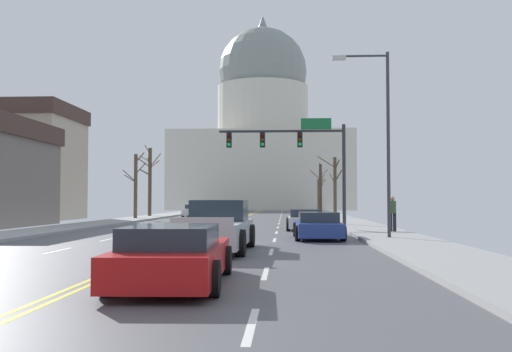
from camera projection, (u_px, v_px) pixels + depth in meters
The scene contains 18 objects.
ground at pixel (182, 243), 21.22m from camera, with size 20.00×180.00×0.20m.
signal_gantry at pixel (298, 148), 34.53m from camera, with size 7.91×0.41×6.63m.
street_lamp_right at pixel (380, 126), 22.81m from camera, with size 2.35×0.24×7.66m.
capitol_building at pixel (263, 137), 97.32m from camera, with size 29.97×22.44×34.45m.
sedan_near_00 at pixel (305, 220), 30.67m from camera, with size 2.08×4.48×1.15m.
sedan_near_01 at pixel (318, 226), 23.67m from camera, with size 2.09×4.66×1.15m.
pickup_truck_near_02 at pixel (217, 228), 18.13m from camera, with size 2.32×5.54×1.66m.
sedan_near_03 at pixel (174, 256), 10.89m from camera, with size 2.17×4.74×1.17m.
sedan_oncoming_00 at pixel (214, 213), 43.22m from camera, with size 2.05×4.62×1.28m.
sedan_oncoming_01 at pixel (195, 211), 54.80m from camera, with size 2.14×4.41×1.19m.
sedan_oncoming_02 at pixel (207, 209), 65.83m from camera, with size 2.20×4.76×1.32m.
flank_building_00 at pixel (24, 162), 46.23m from camera, with size 8.33×8.17×9.57m.
bare_tree_00 at pixel (319, 192), 75.36m from camera, with size 1.24×1.80×4.98m.
bare_tree_01 at pixel (150, 180), 52.87m from camera, with size 2.71×1.54×6.80m.
bare_tree_02 at pixel (320, 187), 69.76m from camera, with size 2.34×2.55×6.18m.
bare_tree_03 at pixel (136, 184), 46.43m from camera, with size 1.64×1.90×5.64m.
bare_tree_04 at pixel (335, 185), 49.86m from camera, with size 2.23×1.07×5.46m.
pedestrian_00 at pixel (393, 212), 26.73m from camera, with size 0.35×0.34×1.70m.
Camera 1 is at (3.96, -21.13, 1.67)m, focal length 38.81 mm.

